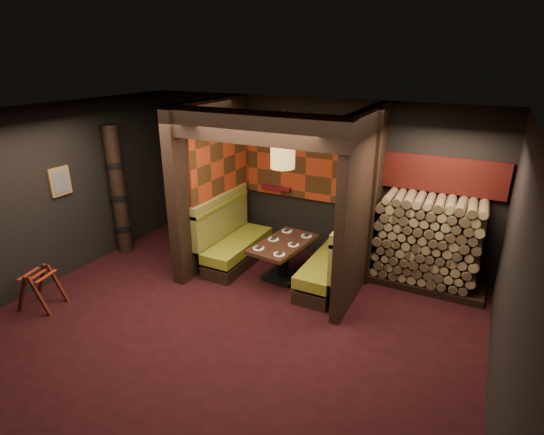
{
  "coord_description": "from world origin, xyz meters",
  "views": [
    {
      "loc": [
        2.81,
        -4.19,
        3.53
      ],
      "look_at": [
        0.0,
        1.3,
        1.15
      ],
      "focal_mm": 28.0,
      "sensor_mm": 36.0,
      "label": 1
    }
  ],
  "objects_px": {
    "pendant_lamp": "(283,153)",
    "booth_bench_right": "(334,264)",
    "dining_table": "(283,255)",
    "firewood_stack": "(432,244)",
    "totem_column": "(118,192)",
    "booth_bench_left": "(233,242)",
    "luggage_rack": "(40,287)"
  },
  "relations": [
    {
      "from": "booth_bench_left",
      "to": "totem_column",
      "type": "relative_size",
      "value": 0.67
    },
    {
      "from": "pendant_lamp",
      "to": "dining_table",
      "type": "bearing_deg",
      "value": 90.0
    },
    {
      "from": "booth_bench_right",
      "to": "totem_column",
      "type": "distance_m",
      "value": 4.1
    },
    {
      "from": "pendant_lamp",
      "to": "totem_column",
      "type": "xyz_separation_m",
      "value": [
        -3.14,
        -0.38,
        -0.95
      ]
    },
    {
      "from": "pendant_lamp",
      "to": "luggage_rack",
      "type": "xyz_separation_m",
      "value": [
        -2.82,
        -2.37,
        -1.82
      ]
    },
    {
      "from": "booth_bench_right",
      "to": "pendant_lamp",
      "type": "height_order",
      "value": "pendant_lamp"
    },
    {
      "from": "dining_table",
      "to": "luggage_rack",
      "type": "xyz_separation_m",
      "value": [
        -2.82,
        -2.42,
        -0.1
      ]
    },
    {
      "from": "luggage_rack",
      "to": "totem_column",
      "type": "relative_size",
      "value": 0.28
    },
    {
      "from": "firewood_stack",
      "to": "totem_column",
      "type": "bearing_deg",
      "value": -166.81
    },
    {
      "from": "booth_bench_left",
      "to": "luggage_rack",
      "type": "bearing_deg",
      "value": -124.74
    },
    {
      "from": "booth_bench_left",
      "to": "firewood_stack",
      "type": "distance_m",
      "value": 3.34
    },
    {
      "from": "booth_bench_left",
      "to": "dining_table",
      "type": "relative_size",
      "value": 1.23
    },
    {
      "from": "totem_column",
      "to": "firewood_stack",
      "type": "distance_m",
      "value": 5.5
    },
    {
      "from": "luggage_rack",
      "to": "firewood_stack",
      "type": "relative_size",
      "value": 0.39
    },
    {
      "from": "booth_bench_left",
      "to": "totem_column",
      "type": "bearing_deg",
      "value": -165.25
    },
    {
      "from": "dining_table",
      "to": "luggage_rack",
      "type": "bearing_deg",
      "value": -139.34
    },
    {
      "from": "luggage_rack",
      "to": "pendant_lamp",
      "type": "bearing_deg",
      "value": 40.07
    },
    {
      "from": "booth_bench_right",
      "to": "firewood_stack",
      "type": "distance_m",
      "value": 1.56
    },
    {
      "from": "dining_table",
      "to": "pendant_lamp",
      "type": "relative_size",
      "value": 1.39
    },
    {
      "from": "booth_bench_right",
      "to": "dining_table",
      "type": "bearing_deg",
      "value": -171.69
    },
    {
      "from": "totem_column",
      "to": "pendant_lamp",
      "type": "bearing_deg",
      "value": 6.85
    },
    {
      "from": "dining_table",
      "to": "pendant_lamp",
      "type": "bearing_deg",
      "value": -90.0
    },
    {
      "from": "booth_bench_right",
      "to": "firewood_stack",
      "type": "relative_size",
      "value": 0.92
    },
    {
      "from": "pendant_lamp",
      "to": "firewood_stack",
      "type": "height_order",
      "value": "pendant_lamp"
    },
    {
      "from": "dining_table",
      "to": "firewood_stack",
      "type": "relative_size",
      "value": 0.75
    },
    {
      "from": "booth_bench_left",
      "to": "firewood_stack",
      "type": "bearing_deg",
      "value": 12.17
    },
    {
      "from": "totem_column",
      "to": "booth_bench_left",
      "type": "bearing_deg",
      "value": 14.75
    },
    {
      "from": "pendant_lamp",
      "to": "booth_bench_right",
      "type": "bearing_deg",
      "value": 11.62
    },
    {
      "from": "booth_bench_right",
      "to": "firewood_stack",
      "type": "height_order",
      "value": "firewood_stack"
    },
    {
      "from": "booth_bench_left",
      "to": "firewood_stack",
      "type": "height_order",
      "value": "firewood_stack"
    },
    {
      "from": "pendant_lamp",
      "to": "totem_column",
      "type": "height_order",
      "value": "pendant_lamp"
    },
    {
      "from": "booth_bench_left",
      "to": "dining_table",
      "type": "height_order",
      "value": "booth_bench_left"
    }
  ]
}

